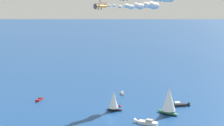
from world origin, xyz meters
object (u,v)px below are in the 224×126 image
(sailboat_far_port, at_px, (114,101))
(biplane_wingman, at_px, (100,6))
(motorboat_near_centre, at_px, (122,93))
(motorboat_trailing, at_px, (39,100))
(wingwalker_wingman, at_px, (100,1))
(marker_buoy, at_px, (120,106))
(sailboat_offshore, at_px, (169,101))
(motorboat_inshore, at_px, (145,122))
(motorboat_far_stbd, at_px, (181,105))

(sailboat_far_port, bearing_deg, biplane_wingman, 40.14)
(motorboat_near_centre, height_order, biplane_wingman, biplane_wingman)
(biplane_wingman, bearing_deg, sailboat_far_port, -139.86)
(motorboat_trailing, relative_size, wingwalker_wingman, 3.54)
(marker_buoy, bearing_deg, sailboat_offshore, 173.12)
(motorboat_inshore, distance_m, wingwalker_wingman, 54.35)
(motorboat_inshore, xyz_separation_m, motorboat_trailing, (58.87, -13.64, -0.28))
(motorboat_inshore, relative_size, motorboat_trailing, 1.57)
(motorboat_far_stbd, height_order, motorboat_trailing, motorboat_far_stbd)
(motorboat_near_centre, relative_size, motorboat_far_stbd, 0.66)
(motorboat_far_stbd, relative_size, biplane_wingman, 1.26)
(motorboat_near_centre, height_order, marker_buoy, marker_buoy)
(motorboat_inshore, height_order, wingwalker_wingman, wingwalker_wingman)
(motorboat_trailing, bearing_deg, motorboat_near_centre, -142.72)
(motorboat_trailing, bearing_deg, motorboat_far_stbd, -166.99)
(sailboat_far_port, bearing_deg, motorboat_far_stbd, -147.26)
(motorboat_near_centre, bearing_deg, wingwalker_wingman, 91.66)
(sailboat_far_port, distance_m, marker_buoy, 7.89)
(motorboat_inshore, distance_m, marker_buoy, 25.12)
(motorboat_trailing, xyz_separation_m, biplane_wingman, (-36.32, 5.92, 46.88))
(marker_buoy, bearing_deg, sailboat_far_port, 84.08)
(motorboat_far_stbd, bearing_deg, sailboat_far_port, 32.74)
(sailboat_offshore, bearing_deg, motorboat_near_centre, -39.54)
(marker_buoy, bearing_deg, motorboat_trailing, 6.43)
(motorboat_far_stbd, distance_m, sailboat_offshore, 15.46)
(motorboat_far_stbd, height_order, sailboat_offshore, sailboat_offshore)
(marker_buoy, distance_m, biplane_wingman, 48.46)
(sailboat_far_port, xyz_separation_m, motorboat_far_stbd, (-27.74, -17.84, -3.85))
(motorboat_far_stbd, xyz_separation_m, biplane_wingman, (32.44, 21.80, 46.65))
(motorboat_far_stbd, distance_m, marker_buoy, 29.27)
(sailboat_offshore, relative_size, marker_buoy, 6.55)
(motorboat_trailing, distance_m, biplane_wingman, 59.60)
(motorboat_inshore, distance_m, sailboat_offshore, 17.73)
(sailboat_offshore, height_order, biplane_wingman, biplane_wingman)
(marker_buoy, relative_size, biplane_wingman, 0.29)
(biplane_wingman, distance_m, wingwalker_wingman, 2.19)
(marker_buoy, height_order, wingwalker_wingman, wingwalker_wingman)
(sailboat_offshore, distance_m, biplane_wingman, 51.01)
(wingwalker_wingman, bearing_deg, motorboat_trailing, -9.23)
(motorboat_trailing, bearing_deg, sailboat_far_port, 177.28)
(motorboat_inshore, bearing_deg, wingwalker_wingman, -18.89)
(motorboat_inshore, distance_m, motorboat_trailing, 60.43)
(motorboat_inshore, bearing_deg, marker_buoy, -46.91)
(wingwalker_wingman, bearing_deg, biplane_wingman, 163.69)
(sailboat_far_port, bearing_deg, sailboat_offshore, -171.25)
(motorboat_near_centre, height_order, sailboat_offshore, sailboat_offshore)
(motorboat_near_centre, bearing_deg, motorboat_trailing, 37.28)
(motorboat_near_centre, distance_m, motorboat_inshore, 46.87)
(sailboat_offshore, height_order, wingwalker_wingman, wingwalker_wingman)
(sailboat_far_port, xyz_separation_m, sailboat_offshore, (-24.53, -3.78, 1.71))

